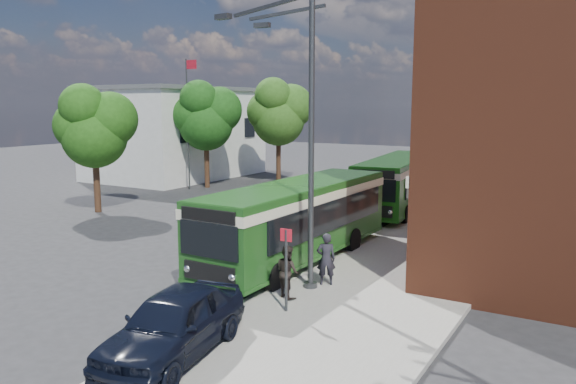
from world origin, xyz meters
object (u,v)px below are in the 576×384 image
Objects in this scene: bus_front at (298,215)px; parked_car at (174,324)px; bus_rear at (398,179)px; street_lamp at (301,141)px.

bus_front reaches higher than parked_car.
parked_car is (1.80, -20.28, -0.90)m from bus_rear.
street_lamp is at bearing 79.70° from parked_car.
bus_rear is 2.30× the size of parked_car.
street_lamp is 0.85× the size of bus_rear.
bus_front is (-1.64, 2.72, -2.96)m from street_lamp.
bus_rear is at bearing 85.13° from parked_car.
bus_front is at bearing -89.02° from bus_rear.
bus_front is 2.32× the size of parked_car.
bus_rear is 20.38m from parked_car.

